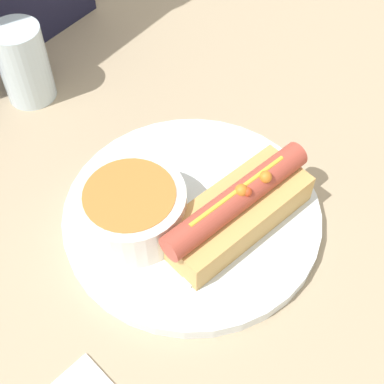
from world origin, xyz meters
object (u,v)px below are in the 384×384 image
object	(u,v)px
soup_bowl	(131,207)
drinking_glass	(24,64)
spoon	(136,208)
hot_dog	(236,209)

from	to	relation	value
soup_bowl	drinking_glass	xyz separation A→B (m)	(0.09, 0.26, 0.01)
soup_bowl	spoon	bearing A→B (deg)	30.30
spoon	drinking_glass	distance (m)	0.27
spoon	drinking_glass	xyz separation A→B (m)	(0.07, 0.25, 0.03)
hot_dog	drinking_glass	bearing A→B (deg)	97.85
hot_dog	soup_bowl	size ratio (longest dim) A/B	1.60
spoon	drinking_glass	bearing A→B (deg)	3.59
soup_bowl	spoon	size ratio (longest dim) A/B	0.80
hot_dog	spoon	distance (m)	0.11
hot_dog	drinking_glass	world-z (taller)	drinking_glass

